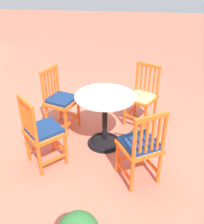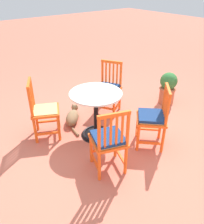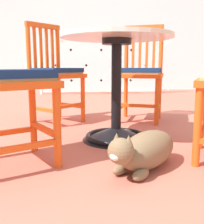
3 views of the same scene
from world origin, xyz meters
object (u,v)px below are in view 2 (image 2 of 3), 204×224
at_px(orange_chair_tucked_in, 43,111).
at_px(orange_chair_by_planter, 108,89).
at_px(orange_chair_at_corner, 153,118).
at_px(terracotta_planter, 168,87).
at_px(orange_chair_facing_out, 109,140).
at_px(cafe_table, 96,119).
at_px(tabby_cat, 73,116).

bearing_deg(orange_chair_tucked_in, orange_chair_by_planter, 179.03).
xyz_separation_m(orange_chair_at_corner, terracotta_planter, (-1.23, -0.69, -0.12)).
bearing_deg(orange_chair_facing_out, cafe_table, -115.00).
bearing_deg(terracotta_planter, cafe_table, 0.65).
bearing_deg(orange_chair_by_planter, cafe_table, 36.71).
xyz_separation_m(orange_chair_facing_out, tabby_cat, (-0.24, -1.25, -0.35)).
bearing_deg(orange_chair_tucked_in, orange_chair_at_corner, 133.81).
bearing_deg(cafe_table, orange_chair_facing_out, 65.00).
xyz_separation_m(cafe_table, orange_chair_at_corner, (-0.49, 0.67, 0.16)).
bearing_deg(orange_chair_tucked_in, terracotta_planter, 168.83).
bearing_deg(orange_chair_at_corner, orange_chair_tucked_in, -46.19).
height_order(orange_chair_tucked_in, orange_chair_at_corner, same).
bearing_deg(terracotta_planter, orange_chair_at_corner, 29.28).
bearing_deg(tabby_cat, orange_chair_facing_out, 78.97).
xyz_separation_m(orange_chair_tucked_in, orange_chair_by_planter, (-1.23, 0.02, 0.01)).
bearing_deg(orange_chair_at_corner, cafe_table, -53.81).
relative_size(tabby_cat, terracotta_planter, 1.06).
height_order(orange_chair_tucked_in, orange_chair_by_planter, same).
bearing_deg(tabby_cat, terracotta_planter, 163.12).
xyz_separation_m(cafe_table, orange_chair_tucked_in, (0.61, -0.48, 0.15)).
height_order(cafe_table, orange_chair_at_corner, orange_chair_at_corner).
xyz_separation_m(orange_chair_tucked_in, orange_chair_at_corner, (-1.10, 1.15, 0.01)).
height_order(orange_chair_by_planter, tabby_cat, orange_chair_by_planter).
bearing_deg(orange_chair_by_planter, orange_chair_tucked_in, -0.97).
bearing_deg(orange_chair_at_corner, orange_chair_by_planter, -96.35).
relative_size(cafe_table, terracotta_planter, 1.23).
distance_m(orange_chair_tucked_in, tabby_cat, 0.64).
relative_size(orange_chair_at_corner, orange_chair_by_planter, 1.00).
relative_size(orange_chair_tucked_in, orange_chair_facing_out, 1.00).
bearing_deg(orange_chair_by_planter, terracotta_planter, 158.28).
distance_m(orange_chair_at_corner, orange_chair_by_planter, 1.13).
bearing_deg(orange_chair_at_corner, terracotta_planter, -150.72).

